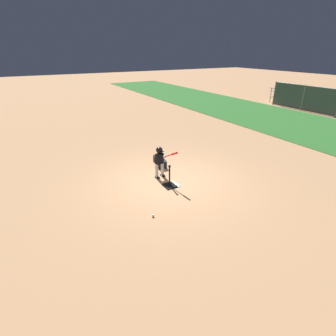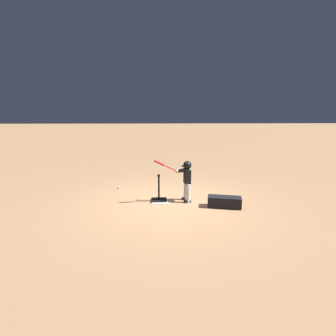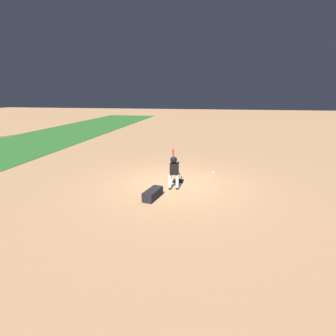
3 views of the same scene
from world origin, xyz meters
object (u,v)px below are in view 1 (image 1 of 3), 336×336
at_px(batter_child, 160,158).
at_px(bleachers_right_center, 297,97).
at_px(baseball, 153,216).
at_px(batting_tee, 169,183).
at_px(equipment_bag, 160,162).

relative_size(batter_child, bleachers_right_center, 0.30).
relative_size(batter_child, baseball, 16.15).
bearing_deg(baseball, bleachers_right_center, 115.84).
bearing_deg(baseball, batter_child, 147.08).
bearing_deg(bleachers_right_center, batter_child, -68.34).
bearing_deg(batting_tee, bleachers_right_center, 113.84).
distance_m(batting_tee, equipment_bag, 1.76).
distance_m(batter_child, baseball, 2.48).
height_order(batter_child, baseball, batter_child).
xyz_separation_m(batter_child, bleachers_right_center, (-6.26, 15.76, -0.13)).
relative_size(batting_tee, baseball, 10.02).
distance_m(baseball, bleachers_right_center, 18.96).
height_order(batting_tee, bleachers_right_center, bleachers_right_center).
distance_m(batting_tee, batter_child, 0.94).
bearing_deg(equipment_bag, bleachers_right_center, 121.63).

